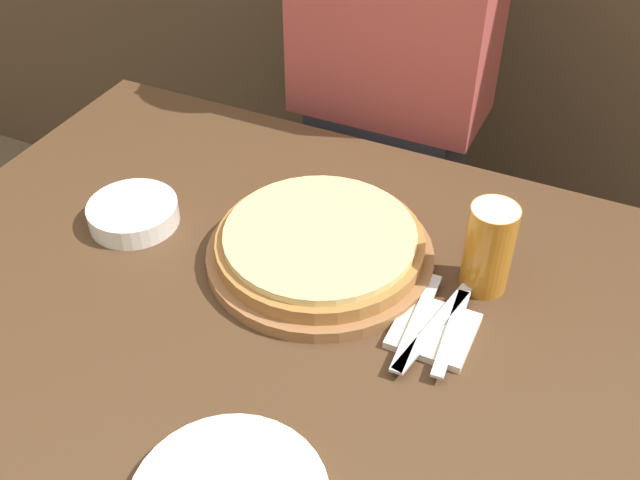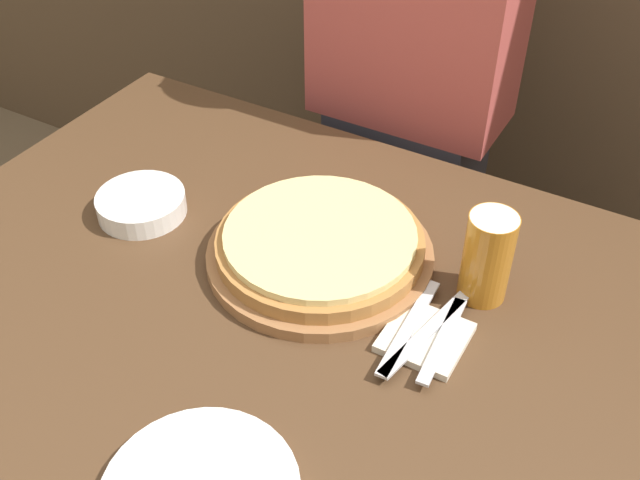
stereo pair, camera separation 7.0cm
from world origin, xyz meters
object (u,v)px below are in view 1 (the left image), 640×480
(diner_person, at_px, (388,135))
(fork, at_px, (417,321))
(beer_glass, at_px, (489,245))
(dinner_knife, at_px, (434,327))
(pizza_on_board, at_px, (320,247))
(side_bowl, at_px, (133,213))
(spoon, at_px, (451,332))

(diner_person, bearing_deg, fork, -65.72)
(beer_glass, relative_size, diner_person, 0.11)
(beer_glass, height_order, dinner_knife, beer_glass)
(pizza_on_board, height_order, diner_person, diner_person)
(beer_glass, height_order, side_bowl, beer_glass)
(pizza_on_board, xyz_separation_m, side_bowl, (-0.32, -0.05, -0.01))
(beer_glass, xyz_separation_m, spoon, (-0.01, -0.13, -0.06))
(diner_person, bearing_deg, spoon, -61.78)
(pizza_on_board, bearing_deg, spoon, -17.50)
(beer_glass, distance_m, diner_person, 0.58)
(side_bowl, height_order, dinner_knife, side_bowl)
(beer_glass, relative_size, side_bowl, 0.97)
(fork, relative_size, diner_person, 0.15)
(pizza_on_board, height_order, side_bowl, pizza_on_board)
(diner_person, bearing_deg, pizza_on_board, -81.21)
(beer_glass, xyz_separation_m, side_bowl, (-0.56, -0.10, -0.06))
(pizza_on_board, bearing_deg, beer_glass, 12.34)
(dinner_knife, bearing_deg, side_bowl, 176.85)
(dinner_knife, bearing_deg, fork, 180.00)
(fork, distance_m, diner_person, 0.65)
(pizza_on_board, distance_m, fork, 0.20)
(pizza_on_board, bearing_deg, diner_person, 98.79)
(dinner_knife, distance_m, spoon, 0.02)
(fork, distance_m, dinner_knife, 0.03)
(side_bowl, xyz_separation_m, spoon, (0.55, -0.03, -0.00))
(pizza_on_board, distance_m, spoon, 0.25)
(beer_glass, distance_m, side_bowl, 0.57)
(fork, bearing_deg, beer_glass, 65.15)
(side_bowl, xyz_separation_m, fork, (0.50, -0.03, -0.00))
(side_bowl, distance_m, spoon, 0.55)
(pizza_on_board, height_order, beer_glass, beer_glass)
(dinner_knife, height_order, diner_person, diner_person)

